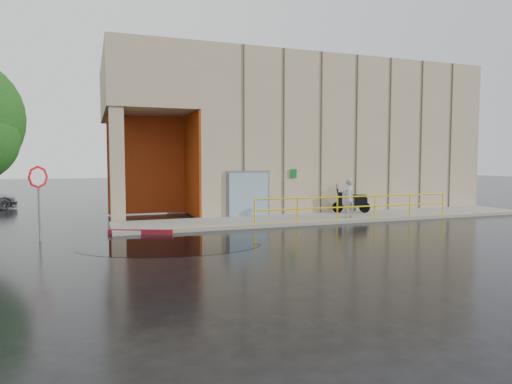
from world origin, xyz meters
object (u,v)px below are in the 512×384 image
Objects in this scene: person at (348,198)px; scooter at (352,196)px; stop_sign at (38,186)px; red_curb at (140,232)px.

person reaches higher than scooter.
stop_sign is (-13.74, -2.51, 0.89)m from scooter.
person is 12.64m from stop_sign.
stop_sign reaches higher than person.
red_curb is at bearing -17.35° from stop_sign.
person is 0.94× the size of scooter.
person is at bearing -17.11° from stop_sign.
stop_sign reaches higher than red_curb.
person is at bearing 4.35° from red_curb.
stop_sign is 1.06× the size of red_curb.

